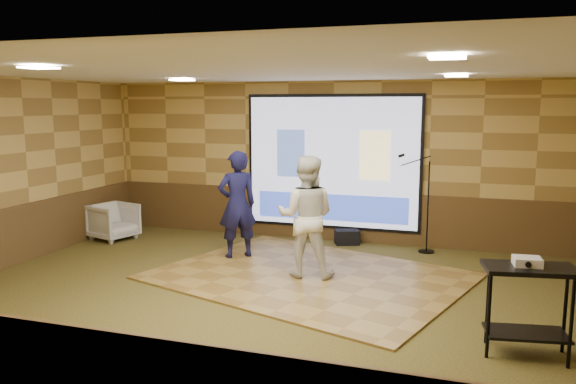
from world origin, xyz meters
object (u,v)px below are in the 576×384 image
(av_table, at_px, (529,294))
(player_left, at_px, (237,204))
(banquet_chair, at_px, (114,222))
(duffel_bag, at_px, (347,237))
(projector_screen, at_px, (332,164))
(projector, at_px, (527,261))
(dance_floor, at_px, (309,276))
(mic_stand, at_px, (424,224))
(player_right, at_px, (306,216))

(av_table, bearing_deg, player_left, 149.61)
(banquet_chair, relative_size, duffel_bag, 1.76)
(projector_screen, xyz_separation_m, projector, (3.04, -4.19, -0.49))
(dance_floor, bearing_deg, av_table, -33.17)
(player_left, relative_size, duffel_bag, 4.12)
(dance_floor, bearing_deg, banquet_chair, 164.49)
(mic_stand, bearing_deg, av_table, -58.90)
(dance_floor, height_order, player_right, player_right)
(player_left, bearing_deg, av_table, 110.37)
(av_table, relative_size, banquet_chair, 1.24)
(dance_floor, height_order, mic_stand, mic_stand)
(mic_stand, bearing_deg, player_left, -142.45)
(banquet_chair, xyz_separation_m, duffel_bag, (4.35, 0.99, -0.21))
(projector_screen, bearing_deg, duffel_bag, -28.35)
(projector, relative_size, banquet_chair, 0.35)
(projector_screen, relative_size, duffel_bag, 7.65)
(projector_screen, bearing_deg, banquet_chair, -163.58)
(projector, bearing_deg, projector_screen, 119.67)
(dance_floor, bearing_deg, duffel_bag, 86.80)
(projector, height_order, duffel_bag, projector)
(player_right, height_order, projector, player_right)
(player_right, distance_m, projector, 3.39)
(player_left, relative_size, projector, 6.71)
(projector_screen, height_order, player_left, projector_screen)
(projector_screen, bearing_deg, projector, -54.10)
(av_table, xyz_separation_m, projector, (-0.03, 0.02, 0.33))
(projector_screen, distance_m, mic_stand, 2.02)
(av_table, xyz_separation_m, mic_stand, (-1.33, 3.90, -0.16))
(player_right, height_order, mic_stand, player_right)
(player_right, bearing_deg, av_table, 139.80)
(projector, height_order, mic_stand, mic_stand)
(player_right, height_order, av_table, player_right)
(player_left, height_order, player_right, player_right)
(duffel_bag, bearing_deg, banquet_chair, -167.14)
(projector_screen, distance_m, banquet_chair, 4.32)
(projector_screen, xyz_separation_m, dance_floor, (0.23, -2.35, -1.46))
(player_left, bearing_deg, player_right, 114.99)
(projector_screen, distance_m, dance_floor, 2.78)
(mic_stand, relative_size, duffel_bag, 3.99)
(duffel_bag, bearing_deg, projector_screen, 151.65)
(mic_stand, bearing_deg, projector, -59.26)
(banquet_chair, bearing_deg, player_left, -83.36)
(player_right, xyz_separation_m, banquet_chair, (-4.18, 1.19, -0.59))
(projector, xyz_separation_m, banquet_chair, (-7.04, 3.01, -0.64))
(banquet_chair, bearing_deg, projector_screen, -56.31)
(projector_screen, xyz_separation_m, player_left, (-1.20, -1.70, -0.55))
(av_table, xyz_separation_m, duffel_bag, (-2.72, 4.02, -0.52))
(player_left, relative_size, av_table, 1.89)
(player_left, distance_m, duffel_bag, 2.31)
(player_left, height_order, duffel_bag, player_left)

